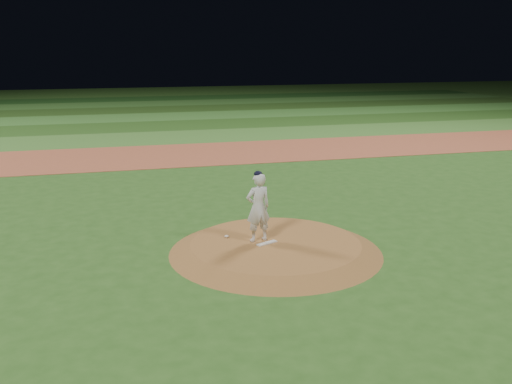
{
  "coord_description": "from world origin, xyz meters",
  "views": [
    {
      "loc": [
        -4.01,
        -13.34,
        5.21
      ],
      "look_at": [
        0.0,
        2.0,
        1.1
      ],
      "focal_mm": 40.0,
      "sensor_mm": 36.0,
      "label": 1
    }
  ],
  "objects_px": {
    "rosin_bag": "(227,236)",
    "pitcher_on_mound": "(258,207)",
    "pitchers_mound": "(276,247)",
    "pitching_rubber": "(267,243)"
  },
  "relations": [
    {
      "from": "pitcher_on_mound",
      "to": "pitchers_mound",
      "type": "bearing_deg",
      "value": -32.27
    },
    {
      "from": "pitcher_on_mound",
      "to": "pitching_rubber",
      "type": "bearing_deg",
      "value": -59.29
    },
    {
      "from": "pitchers_mound",
      "to": "rosin_bag",
      "type": "bearing_deg",
      "value": 147.87
    },
    {
      "from": "rosin_bag",
      "to": "pitcher_on_mound",
      "type": "height_order",
      "value": "pitcher_on_mound"
    },
    {
      "from": "pitching_rubber",
      "to": "pitchers_mound",
      "type": "bearing_deg",
      "value": -19.04
    },
    {
      "from": "pitching_rubber",
      "to": "rosin_bag",
      "type": "relative_size",
      "value": 5.19
    },
    {
      "from": "pitching_rubber",
      "to": "rosin_bag",
      "type": "xyz_separation_m",
      "value": [
        -0.9,
        0.74,
        0.02
      ]
    },
    {
      "from": "pitching_rubber",
      "to": "pitcher_on_mound",
      "type": "height_order",
      "value": "pitcher_on_mound"
    },
    {
      "from": "pitchers_mound",
      "to": "rosin_bag",
      "type": "height_order",
      "value": "rosin_bag"
    },
    {
      "from": "pitchers_mound",
      "to": "rosin_bag",
      "type": "distance_m",
      "value": 1.36
    }
  ]
}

